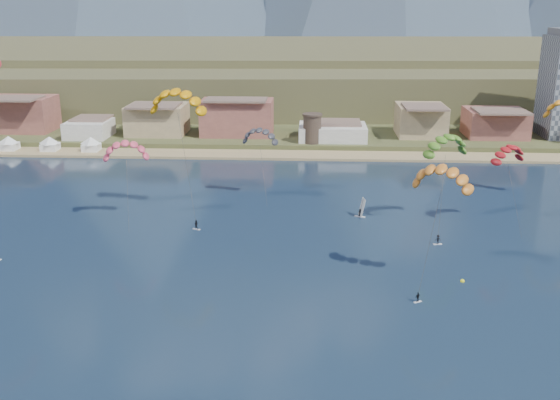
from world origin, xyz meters
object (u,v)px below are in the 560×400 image
at_px(watchtower, 312,128).
at_px(kitesurfer_green, 446,142).
at_px(kitesurfer_yellow, 177,98).
at_px(buoy, 462,281).
at_px(kitesurfer_orange, 443,173).
at_px(windsurfer, 361,211).

height_order(watchtower, kitesurfer_green, kitesurfer_green).
distance_m(kitesurfer_yellow, buoy, 63.66).
xyz_separation_m(watchtower, kitesurfer_green, (25.59, -63.61, 9.81)).
bearing_deg(kitesurfer_orange, kitesurfer_yellow, 145.96).
xyz_separation_m(kitesurfer_orange, buoy, (4.32, -0.11, -17.26)).
bearing_deg(kitesurfer_green, windsurfer, 169.15).
distance_m(kitesurfer_green, buoy, 31.98).
xyz_separation_m(kitesurfer_orange, kitesurfer_green, (5.95, 27.49, -1.20)).
bearing_deg(windsurfer, watchtower, 99.54).
xyz_separation_m(kitesurfer_orange, windsurfer, (-9.44, 30.44, -16.14)).
height_order(kitesurfer_yellow, kitesurfer_green, kitesurfer_yellow).
height_order(kitesurfer_orange, buoy, kitesurfer_orange).
distance_m(watchtower, buoy, 94.51).
bearing_deg(watchtower, kitesurfer_yellow, -113.65).
bearing_deg(watchtower, kitesurfer_green, -68.09).
height_order(kitesurfer_yellow, buoy, kitesurfer_yellow).
height_order(windsurfer, buoy, windsurfer).
xyz_separation_m(kitesurfer_yellow, kitesurfer_green, (51.89, -3.54, -7.52)).
xyz_separation_m(kitesurfer_green, buoy, (-1.63, -27.60, -16.06)).
height_order(kitesurfer_yellow, windsurfer, kitesurfer_yellow).
distance_m(watchtower, windsurfer, 61.72).
height_order(watchtower, kitesurfer_orange, kitesurfer_orange).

